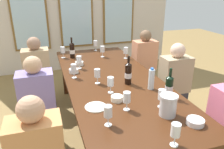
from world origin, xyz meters
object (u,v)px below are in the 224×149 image
at_px(water_bottle, 151,79).
at_px(seated_person_3, 144,64).
at_px(white_plate_0, 96,107).
at_px(tasting_bowl_2, 74,71).
at_px(wine_bottle_0, 169,86).
at_px(tasting_bowl_1, 79,63).
at_px(seated_person_1, 174,86).
at_px(wine_bottle_2, 128,73).
at_px(wine_glass_5, 162,95).
at_px(dining_table, 112,83).
at_px(wine_glass_3, 79,60).
at_px(wine_glass_6, 97,73).
at_px(wine_glass_8, 102,50).
at_px(tasting_bowl_0, 117,98).
at_px(seated_person_0, 38,106).
at_px(wine_glass_1, 127,98).
at_px(wine_glass_10, 176,131).
at_px(wine_glass_7, 108,112).
at_px(metal_pitcher, 168,105).
at_px(wine_glass_11, 74,69).
at_px(wine_glass_2, 111,82).
at_px(wine_glass_9, 63,50).
at_px(wine_glass_0, 126,51).
at_px(tasting_bowl_3, 195,122).
at_px(wine_glass_4, 95,44).
at_px(seated_person_2, 38,75).
at_px(wine_bottle_1, 72,50).

distance_m(water_bottle, seated_person_3, 1.48).
height_order(white_plate_0, tasting_bowl_2, tasting_bowl_2).
bearing_deg(wine_bottle_0, tasting_bowl_1, 119.25).
bearing_deg(seated_person_1, white_plate_0, -153.70).
relative_size(wine_bottle_2, tasting_bowl_1, 2.81).
bearing_deg(wine_glass_5, wine_bottle_0, 42.74).
distance_m(dining_table, wine_glass_3, 0.59).
xyz_separation_m(white_plate_0, tasting_bowl_2, (-0.06, 0.94, 0.02)).
height_order(wine_glass_6, wine_glass_8, same).
height_order(wine_bottle_0, tasting_bowl_0, wine_bottle_0).
height_order(dining_table, wine_glass_5, wine_glass_5).
bearing_deg(wine_glass_8, tasting_bowl_0, -99.72).
bearing_deg(tasting_bowl_1, seated_person_0, -132.52).
bearing_deg(wine_glass_1, tasting_bowl_1, 98.43).
bearing_deg(wine_glass_10, seated_person_1, 57.11).
distance_m(wine_glass_5, wine_glass_7, 0.56).
xyz_separation_m(tasting_bowl_0, wine_glass_5, (0.35, -0.23, 0.09)).
height_order(metal_pitcher, wine_glass_11, metal_pitcher).
relative_size(dining_table, wine_glass_1, 15.88).
bearing_deg(wine_glass_2, wine_glass_8, 78.57).
distance_m(metal_pitcher, wine_glass_9, 2.06).
bearing_deg(wine_glass_1, seated_person_3, 59.81).
relative_size(wine_glass_0, wine_glass_3, 1.00).
xyz_separation_m(tasting_bowl_1, tasting_bowl_2, (-0.12, -0.27, 0.00)).
xyz_separation_m(seated_person_0, seated_person_1, (1.75, 0.03, 0.00)).
bearing_deg(tasting_bowl_3, white_plate_0, 144.47).
xyz_separation_m(white_plate_0, wine_glass_4, (0.46, 1.89, 0.12)).
bearing_deg(wine_bottle_2, wine_glass_3, 123.40).
height_order(wine_glass_0, wine_glass_11, same).
height_order(wine_glass_1, wine_glass_4, same).
height_order(wine_glass_3, seated_person_3, seated_person_3).
xyz_separation_m(water_bottle, seated_person_2, (-1.19, 1.33, -0.33)).
bearing_deg(wine_glass_8, seated_person_2, 177.11).
distance_m(metal_pitcher, tasting_bowl_2, 1.39).
xyz_separation_m(white_plate_0, wine_glass_0, (0.79, 1.31, 0.12)).
bearing_deg(white_plate_0, wine_glass_3, 88.07).
relative_size(wine_bottle_1, wine_bottle_2, 0.97).
relative_size(water_bottle, seated_person_1, 0.22).
height_order(wine_bottle_0, wine_glass_10, wine_bottle_0).
height_order(tasting_bowl_1, wine_glass_9, wine_glass_9).
xyz_separation_m(seated_person_1, seated_person_3, (0.00, 0.94, 0.00)).
xyz_separation_m(wine_glass_9, seated_person_2, (-0.40, -0.09, -0.34)).
bearing_deg(wine_glass_5, wine_glass_3, 113.38).
xyz_separation_m(wine_glass_4, wine_glass_6, (-0.31, -1.37, 0.00)).
height_order(wine_glass_11, seated_person_1, seated_person_1).
height_order(wine_bottle_1, water_bottle, wine_bottle_1).
height_order(tasting_bowl_3, wine_glass_10, wine_glass_10).
height_order(dining_table, tasting_bowl_2, tasting_bowl_2).
bearing_deg(seated_person_0, tasting_bowl_3, -41.35).
bearing_deg(tasting_bowl_3, wine_glass_4, 95.81).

